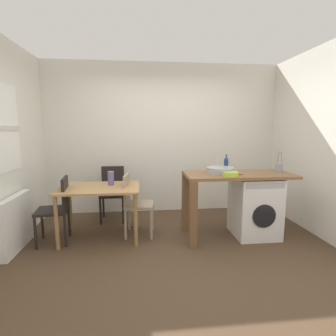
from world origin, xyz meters
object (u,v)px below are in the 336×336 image
at_px(dining_table, 100,194).
at_px(chair_spare_by_wall, 113,190).
at_px(bottle_tall_green, 226,163).
at_px(washing_machine, 254,206).
at_px(chair_person_seat, 58,206).
at_px(utensil_crock, 279,167).
at_px(vase, 111,178).
at_px(mixing_bowl, 230,174).
at_px(chair_opposite, 134,201).

relative_size(dining_table, chair_spare_by_wall, 1.22).
distance_m(dining_table, bottle_tall_green, 1.89).
bearing_deg(washing_machine, chair_person_seat, 178.90).
bearing_deg(utensil_crock, chair_person_seat, 179.99).
relative_size(washing_machine, vase, 4.28).
bearing_deg(mixing_bowl, vase, 164.58).
relative_size(chair_opposite, utensil_crock, 3.00).
height_order(chair_opposite, washing_machine, chair_opposite).
height_order(dining_table, mixing_bowl, mixing_bowl).
distance_m(chair_person_seat, utensil_crock, 3.16).
height_order(chair_spare_by_wall, bottle_tall_green, bottle_tall_green).
xyz_separation_m(washing_machine, utensil_crock, (0.37, 0.05, 0.56)).
relative_size(chair_opposite, washing_machine, 1.05).
xyz_separation_m(chair_spare_by_wall, mixing_bowl, (1.65, -1.12, 0.45)).
distance_m(chair_spare_by_wall, utensil_crock, 2.66).
bearing_deg(bottle_tall_green, vase, -179.54).
xyz_separation_m(chair_spare_by_wall, washing_machine, (2.11, -0.92, -0.08)).
relative_size(chair_opposite, chair_spare_by_wall, 1.00).
height_order(bottle_tall_green, utensil_crock, utensil_crock).
bearing_deg(chair_spare_by_wall, bottle_tall_green, 158.84).
bearing_deg(chair_person_seat, dining_table, -87.11).
xyz_separation_m(dining_table, mixing_bowl, (1.75, -0.34, 0.31)).
bearing_deg(vase, utensil_crock, -4.53).
xyz_separation_m(chair_person_seat, washing_machine, (2.75, -0.05, -0.08)).
bearing_deg(chair_person_seat, chair_spare_by_wall, -43.32).
relative_size(chair_person_seat, bottle_tall_green, 3.75).
distance_m(chair_person_seat, chair_opposite, 1.03).
bearing_deg(chair_spare_by_wall, utensil_crock, 160.23).
bearing_deg(bottle_tall_green, chair_person_seat, -175.10).
relative_size(mixing_bowl, vase, 1.07).
bearing_deg(vase, chair_opposite, -7.35).
bearing_deg(chair_spare_by_wall, vase, 93.83).
relative_size(chair_person_seat, washing_machine, 1.05).
relative_size(bottle_tall_green, utensil_crock, 0.80).
height_order(chair_person_seat, mixing_bowl, mixing_bowl).
bearing_deg(dining_table, utensil_crock, -2.05).
relative_size(dining_table, utensil_crock, 3.67).
xyz_separation_m(chair_person_seat, bottle_tall_green, (2.39, 0.21, 0.52)).
distance_m(bottle_tall_green, utensil_crock, 0.75).
relative_size(chair_person_seat, vase, 4.48).
bearing_deg(chair_spare_by_wall, chair_person_seat, 52.83).
distance_m(mixing_bowl, utensil_crock, 0.86).
distance_m(mixing_bowl, vase, 1.67).
height_order(chair_person_seat, chair_spare_by_wall, same).
relative_size(chair_spare_by_wall, utensil_crock, 3.00).
bearing_deg(bottle_tall_green, dining_table, -176.48).
bearing_deg(vase, dining_table, -146.31).
relative_size(chair_spare_by_wall, vase, 4.48).
relative_size(washing_machine, bottle_tall_green, 3.59).
bearing_deg(chair_opposite, washing_machine, 89.46).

